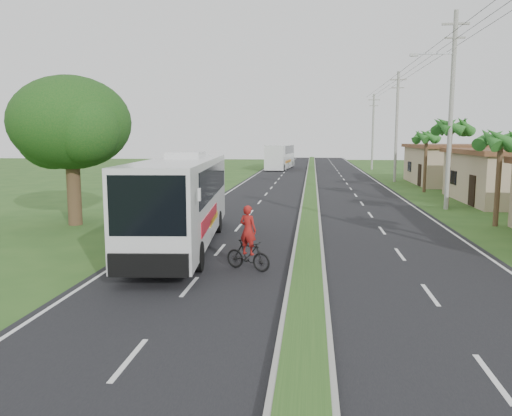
# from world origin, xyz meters

# --- Properties ---
(ground) EXTENTS (180.00, 180.00, 0.00)m
(ground) POSITION_xyz_m (0.00, 0.00, 0.00)
(ground) COLOR #294E1C
(ground) RESTS_ON ground
(road_asphalt) EXTENTS (14.00, 160.00, 0.02)m
(road_asphalt) POSITION_xyz_m (0.00, 20.00, 0.01)
(road_asphalt) COLOR black
(road_asphalt) RESTS_ON ground
(median_strip) EXTENTS (1.20, 160.00, 0.18)m
(median_strip) POSITION_xyz_m (0.00, 20.00, 0.10)
(median_strip) COLOR gray
(median_strip) RESTS_ON ground
(lane_edge_left) EXTENTS (0.12, 160.00, 0.01)m
(lane_edge_left) POSITION_xyz_m (-6.70, 20.00, 0.00)
(lane_edge_left) COLOR silver
(lane_edge_left) RESTS_ON ground
(lane_edge_right) EXTENTS (0.12, 160.00, 0.01)m
(lane_edge_right) POSITION_xyz_m (6.70, 20.00, 0.00)
(lane_edge_right) COLOR silver
(lane_edge_right) RESTS_ON ground
(shop_far) EXTENTS (8.60, 11.60, 3.82)m
(shop_far) POSITION_xyz_m (14.00, 36.00, 1.93)
(shop_far) COLOR tan
(shop_far) RESTS_ON ground
(palm_verge_b) EXTENTS (2.40, 2.40, 5.05)m
(palm_verge_b) POSITION_xyz_m (9.40, 12.00, 4.36)
(palm_verge_b) COLOR #473321
(palm_verge_b) RESTS_ON ground
(palm_verge_c) EXTENTS (2.40, 2.40, 5.85)m
(palm_verge_c) POSITION_xyz_m (8.80, 19.00, 5.12)
(palm_verge_c) COLOR #473321
(palm_verge_c) RESTS_ON ground
(palm_verge_d) EXTENTS (2.40, 2.40, 5.25)m
(palm_verge_d) POSITION_xyz_m (9.30, 28.00, 4.55)
(palm_verge_d) COLOR #473321
(palm_verge_d) RESTS_ON ground
(shade_tree) EXTENTS (6.30, 6.00, 7.54)m
(shade_tree) POSITION_xyz_m (-12.11, 10.02, 5.03)
(shade_tree) COLOR #473321
(shade_tree) RESTS_ON ground
(utility_pole_b) EXTENTS (3.20, 0.28, 12.00)m
(utility_pole_b) POSITION_xyz_m (8.47, 18.00, 6.26)
(utility_pole_b) COLOR gray
(utility_pole_b) RESTS_ON ground
(utility_pole_c) EXTENTS (1.60, 0.28, 11.00)m
(utility_pole_c) POSITION_xyz_m (8.50, 38.00, 5.67)
(utility_pole_c) COLOR gray
(utility_pole_c) RESTS_ON ground
(utility_pole_d) EXTENTS (1.60, 0.28, 10.50)m
(utility_pole_d) POSITION_xyz_m (8.50, 58.00, 5.42)
(utility_pole_d) COLOR gray
(utility_pole_d) RESTS_ON ground
(coach_bus_main) EXTENTS (3.61, 12.15, 3.87)m
(coach_bus_main) POSITION_xyz_m (-5.12, 5.46, 2.13)
(coach_bus_main) COLOR silver
(coach_bus_main) RESTS_ON ground
(coach_bus_far) EXTENTS (3.58, 12.04, 3.46)m
(coach_bus_far) POSITION_xyz_m (-4.46, 57.60, 1.96)
(coach_bus_far) COLOR silver
(coach_bus_far) RESTS_ON ground
(motorcyclist) EXTENTS (1.74, 1.15, 2.23)m
(motorcyclist) POSITION_xyz_m (-2.00, 2.10, 0.80)
(motorcyclist) COLOR black
(motorcyclist) RESTS_ON ground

